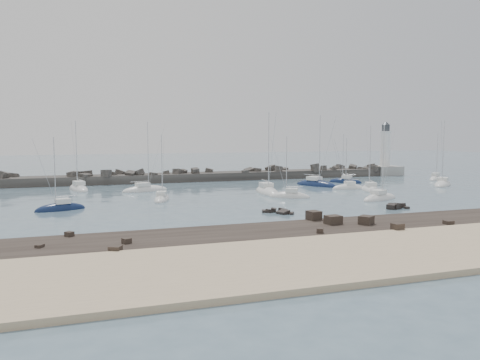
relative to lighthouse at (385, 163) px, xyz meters
name	(u,v)px	position (x,y,z in m)	size (l,w,h in m)	color
ground	(276,203)	(-47.00, -38.00, -3.09)	(400.00, 400.00, 0.00)	slate
sand_strip	(418,252)	(-47.00, -70.00, -3.09)	(140.00, 14.00, 1.00)	#CEB58F
rock_shelf	(356,230)	(-47.02, -60.00, -3.08)	(140.00, 12.32, 1.76)	black
rock_cluster_near	(278,213)	(-50.49, -46.85, -3.08)	(3.90, 3.91, 1.27)	black
rock_cluster_far	(396,207)	(-32.85, -48.20, -3.03)	(4.07, 2.88, 1.56)	black
breakwater	(179,180)	(-54.44, -0.02, -2.78)	(115.00, 7.36, 5.14)	#312E2C
lighthouse	(385,163)	(0.00, 0.00, 0.00)	(7.00, 7.00, 14.60)	gray
sailboat_1	(79,189)	(-75.80, -10.77, -2.94)	(4.80, 9.30, 14.13)	white
sailboat_2	(60,209)	(-78.05, -35.00, -2.94)	(7.11, 3.98, 10.99)	#0F1E41
sailboat_3	(162,199)	(-63.17, -29.66, -2.96)	(4.26, 7.41, 11.30)	white
sailboat_4	(145,190)	(-64.14, -16.47, -2.96)	(9.12, 4.63, 13.74)	white
sailboat_5	(290,197)	(-42.52, -33.18, -2.95)	(6.90, 5.49, 11.03)	white
sailboat_6	(267,192)	(-43.95, -26.68, -2.94)	(3.69, 9.95, 15.46)	white
sailboat_7	(380,199)	(-29.88, -40.16, -2.95)	(8.45, 5.26, 12.83)	white
sailboat_8	(316,185)	(-29.74, -18.28, -2.94)	(6.76, 10.22, 15.53)	#0F1E41
sailboat_9	(348,188)	(-26.52, -25.33, -2.95)	(6.73, 2.47, 10.65)	white
sailboat_10	(370,190)	(-24.36, -29.41, -2.95)	(5.15, 8.67, 13.15)	white
sailboat_11	(442,185)	(-4.81, -26.19, -2.96)	(8.84, 7.96, 14.33)	white
sailboat_12	(436,179)	(2.73, -15.65, -2.95)	(7.19, 6.16, 11.73)	white
sailboat_13	(345,182)	(-20.67, -14.65, -2.95)	(6.52, 6.88, 11.59)	#0F1E41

